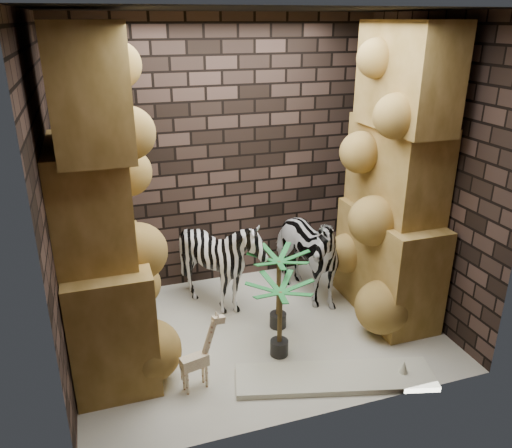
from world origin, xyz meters
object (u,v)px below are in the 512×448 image
object	(u,v)px
zebra_right	(302,244)
giraffe_toy	(194,354)
zebra_left	(221,267)
palm_front	(279,290)
surfboard	(335,377)
palm_back	(280,319)

from	to	relation	value
zebra_right	giraffe_toy	size ratio (longest dim) A/B	1.87
zebra_left	giraffe_toy	xyz separation A→B (m)	(-0.54, -1.19, -0.15)
giraffe_toy	palm_front	bearing A→B (deg)	20.37
zebra_right	surfboard	world-z (taller)	zebra_right
zebra_right	zebra_left	bearing A→B (deg)	164.61
zebra_right	surfboard	xyz separation A→B (m)	(-0.27, -1.43, -0.62)
zebra_right	giraffe_toy	world-z (taller)	zebra_right
zebra_right	zebra_left	world-z (taller)	zebra_right
zebra_left	palm_back	world-z (taller)	zebra_left
zebra_left	palm_back	distance (m)	1.03
zebra_left	palm_front	distance (m)	0.70
palm_front	surfboard	size ratio (longest dim) A/B	0.49
giraffe_toy	palm_back	world-z (taller)	palm_back
zebra_left	palm_front	size ratio (longest dim) A/B	1.30
zebra_right	giraffe_toy	distance (m)	1.88
palm_front	palm_back	bearing A→B (deg)	-109.13
zebra_right	giraffe_toy	bearing A→B (deg)	-154.42
zebra_left	palm_front	xyz separation A→B (m)	(0.45, -0.53, -0.08)
zebra_right	palm_back	bearing A→B (deg)	-135.85
zebra_left	surfboard	size ratio (longest dim) A/B	0.63
zebra_right	palm_front	world-z (taller)	zebra_right
giraffe_toy	palm_front	xyz separation A→B (m)	(1.00, 0.66, 0.07)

